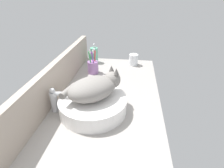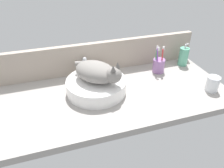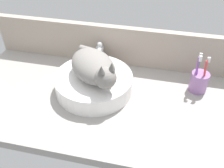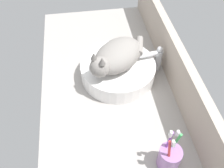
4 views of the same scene
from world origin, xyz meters
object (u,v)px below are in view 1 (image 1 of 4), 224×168
(cat, at_px, (94,87))
(sink_basin, at_px, (93,104))
(water_glass, at_px, (133,60))
(soap_dispenser, at_px, (94,55))
(faucet, at_px, (56,99))
(toothbrush_cup, at_px, (93,67))

(cat, bearing_deg, sink_basin, 134.44)
(sink_basin, xyz_separation_m, water_glass, (0.66, -0.19, -0.00))
(soap_dispenser, bearing_deg, sink_basin, -168.00)
(sink_basin, height_order, water_glass, water_glass)
(sink_basin, distance_m, water_glass, 0.68)
(cat, height_order, water_glass, cat)
(faucet, bearing_deg, sink_basin, -83.40)
(faucet, distance_m, water_glass, 0.78)
(cat, bearing_deg, water_glass, -15.85)
(sink_basin, distance_m, toothbrush_cup, 0.47)
(water_glass, bearing_deg, toothbrush_cup, 123.44)
(sink_basin, relative_size, soap_dispenser, 2.16)
(faucet, bearing_deg, cat, -81.00)
(soap_dispenser, bearing_deg, water_glass, -92.94)
(faucet, xyz_separation_m, soap_dispenser, (0.70, -0.04, -0.01))
(toothbrush_cup, height_order, water_glass, toothbrush_cup)
(toothbrush_cup, bearing_deg, sink_basin, -167.15)
(sink_basin, height_order, cat, cat)
(toothbrush_cup, relative_size, water_glass, 2.05)
(soap_dispenser, height_order, water_glass, soap_dispenser)
(faucet, height_order, soap_dispenser, soap_dispenser)
(soap_dispenser, height_order, toothbrush_cup, toothbrush_cup)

